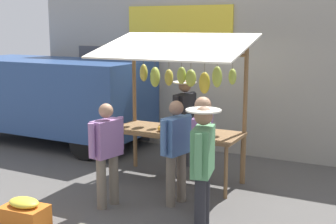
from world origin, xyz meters
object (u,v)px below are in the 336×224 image
at_px(market_stall, 178,90).
at_px(shopper_with_shopping_bag, 203,161).
at_px(shopper_with_ponytail, 176,146).
at_px(produce_crate_near, 25,214).
at_px(shopper_in_grey_tee, 107,149).
at_px(vendor_with_sunhat, 185,116).
at_px(shopper_in_striped_shirt, 202,148).
at_px(parked_van, 48,93).

height_order(market_stall, shopper_with_shopping_bag, market_stall).
bearing_deg(market_stall, shopper_with_ponytail, 115.07).
xyz_separation_m(market_stall, produce_crate_near, (0.92, 2.66, -1.37)).
bearing_deg(produce_crate_near, shopper_in_grey_tee, -115.47).
height_order(vendor_with_sunhat, shopper_in_striped_shirt, shopper_in_striped_shirt).
relative_size(shopper_with_shopping_bag, shopper_in_striped_shirt, 0.99).
distance_m(vendor_with_sunhat, shopper_with_ponytail, 1.80).
relative_size(shopper_with_shopping_bag, parked_van, 0.38).
xyz_separation_m(shopper_with_shopping_bag, shopper_in_grey_tee, (1.63, -0.30, -0.12)).
xyz_separation_m(market_stall, shopper_with_ponytail, (-0.46, 0.98, -0.67)).
height_order(shopper_with_ponytail, shopper_in_grey_tee, shopper_with_ponytail).
bearing_deg(parked_van, vendor_with_sunhat, 174.19).
relative_size(shopper_in_striped_shirt, parked_van, 0.38).
bearing_deg(shopper_in_grey_tee, produce_crate_near, 165.62).
xyz_separation_m(shopper_in_striped_shirt, parked_van, (4.79, -2.35, 0.14)).
bearing_deg(shopper_with_ponytail, parked_van, 75.55).
relative_size(parked_van, produce_crate_near, 7.21).
xyz_separation_m(vendor_with_sunhat, shopper_with_ponytail, (-0.66, 1.68, -0.09)).
xyz_separation_m(shopper_in_grey_tee, produce_crate_near, (0.54, 1.13, -0.69)).
bearing_deg(market_stall, shopper_in_striped_shirt, 128.32).
xyz_separation_m(vendor_with_sunhat, shopper_in_grey_tee, (0.19, 2.22, -0.10)).
distance_m(vendor_with_sunhat, produce_crate_near, 3.52).
height_order(market_stall, produce_crate_near, market_stall).
height_order(market_stall, vendor_with_sunhat, market_stall).
bearing_deg(shopper_with_ponytail, shopper_in_striped_shirt, -105.20).
bearing_deg(shopper_in_grey_tee, parked_van, 63.53).
distance_m(market_stall, shopper_with_shopping_bag, 2.29).
xyz_separation_m(market_stall, shopper_with_shopping_bag, (-1.24, 1.83, -0.57)).
bearing_deg(vendor_with_sunhat, market_stall, 19.96).
distance_m(market_stall, produce_crate_near, 3.13).
distance_m(shopper_with_shopping_bag, shopper_in_striped_shirt, 0.63).
relative_size(shopper_in_grey_tee, shopper_in_striped_shirt, 0.91).
bearing_deg(shopper_with_ponytail, shopper_in_grey_tee, 134.28).
relative_size(market_stall, shopper_with_ponytail, 1.60).
bearing_deg(shopper_in_striped_shirt, vendor_with_sunhat, 17.10).
xyz_separation_m(vendor_with_sunhat, produce_crate_near, (0.73, 3.35, -0.79)).
bearing_deg(shopper_in_striped_shirt, shopper_with_shopping_bag, -170.68).
bearing_deg(shopper_with_ponytail, shopper_with_shopping_bag, -125.72).
xyz_separation_m(shopper_with_ponytail, produce_crate_near, (1.38, 1.67, -0.70)).
bearing_deg(shopper_in_grey_tee, market_stall, -3.13).
distance_m(shopper_in_striped_shirt, produce_crate_near, 2.50).
bearing_deg(shopper_in_striped_shirt, market_stall, 24.03).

